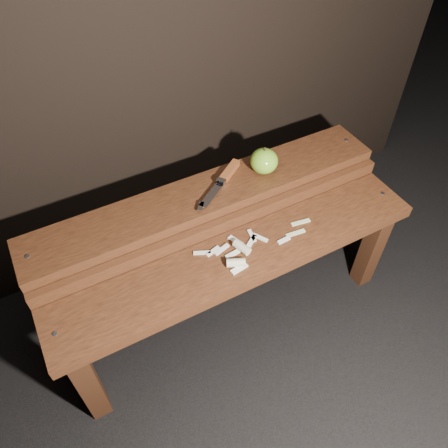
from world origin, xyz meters
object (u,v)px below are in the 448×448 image
bench_front_tier (242,270)px  bench_rear_tier (209,211)px  apple (264,161)px  knife (225,177)px

bench_front_tier → bench_rear_tier: 0.23m
bench_front_tier → apple: bearing=48.0°
apple → knife: bearing=170.5°
bench_rear_tier → knife: (0.08, 0.03, 0.10)m
bench_front_tier → bench_rear_tier: (0.00, 0.23, 0.06)m
bench_front_tier → apple: size_ratio=12.63×
bench_rear_tier → apple: size_ratio=12.63×
bench_rear_tier → knife: knife is taller
bench_rear_tier → bench_front_tier: bearing=-90.0°
bench_rear_tier → apple: bearing=1.2°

